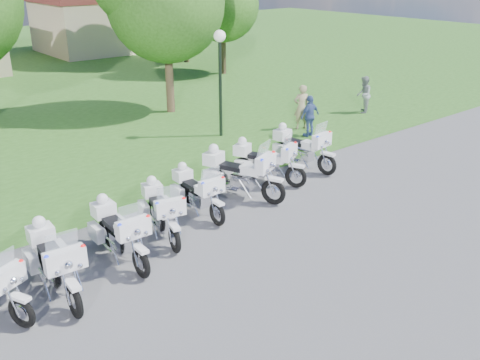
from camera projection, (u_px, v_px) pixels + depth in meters
ground at (281, 225)px, 13.59m from camera, size 100.00×100.00×0.00m
motorcycle_1 at (54, 261)px, 10.60m from camera, size 0.90×2.49×1.67m
motorcycle_2 at (119, 231)px, 11.83m from camera, size 0.81×2.40×1.61m
motorcycle_3 at (161, 210)px, 12.90m from camera, size 1.11×2.27×1.55m
motorcycle_4 at (197, 191)px, 14.04m from camera, size 0.77×2.23×1.50m
motorcycle_5 at (239, 172)px, 14.99m from camera, size 1.46×2.48×1.76m
motorcycle_6 at (265, 161)px, 16.02m from camera, size 1.41×2.23×1.61m
motorcycle_7 at (301, 147)px, 17.19m from camera, size 1.02×2.45×1.65m
lamp_post at (220, 57)px, 19.49m from camera, size 0.44×0.44×3.97m
building_east at (117, 21)px, 40.78m from camera, size 11.44×7.28×4.10m
bystander_a at (301, 107)px, 21.14m from camera, size 0.76×0.64×1.77m
bystander_b at (364, 95)px, 23.47m from camera, size 0.99×0.95×1.62m
bystander_c at (310, 116)px, 20.27m from camera, size 0.93×0.39×1.58m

